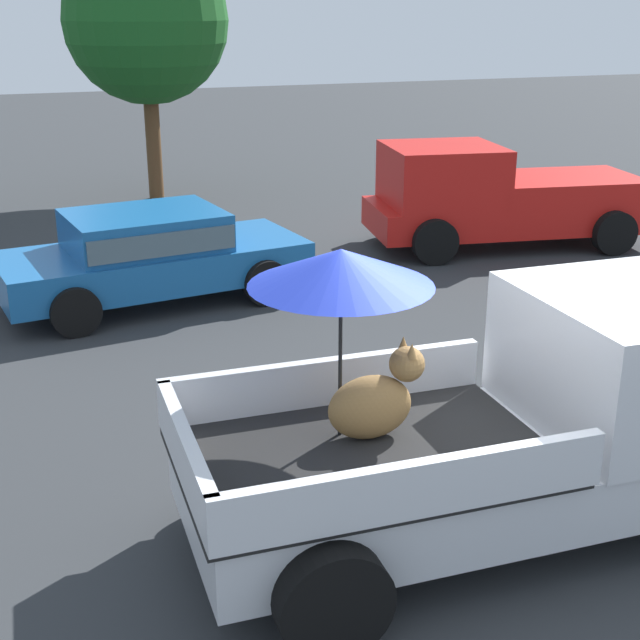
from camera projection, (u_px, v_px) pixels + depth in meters
ground_plane at (492, 525)px, 7.30m from camera, size 80.00×80.00×0.00m
pickup_truck_main at (544, 410)px, 7.11m from camera, size 5.10×2.37×2.39m
pickup_truck_red at (495, 197)px, 15.44m from camera, size 5.03×2.78×1.80m
parked_sedan_far at (150, 252)px, 12.52m from camera, size 4.50×2.41×1.33m
tree_by_lot at (146, 21)px, 18.24m from camera, size 3.43×3.43×5.46m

